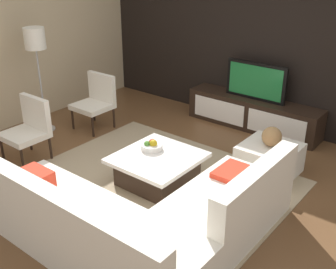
{
  "coord_description": "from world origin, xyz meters",
  "views": [
    {
      "loc": [
        2.84,
        -3.39,
        2.76
      ],
      "look_at": [
        -0.21,
        0.45,
        0.51
      ],
      "focal_mm": 44.7,
      "sensor_mm": 36.0,
      "label": 1
    }
  ],
  "objects": [
    {
      "name": "ground_plane",
      "position": [
        0.0,
        0.0,
        0.0
      ],
      "size": [
        14.0,
        14.0,
        0.0
      ],
      "primitive_type": "plane",
      "color": "brown"
    },
    {
      "name": "media_console",
      "position": [
        -0.0,
        2.4,
        0.25
      ],
      "size": [
        2.21,
        0.47,
        0.5
      ],
      "color": "black",
      "rests_on": "ground"
    },
    {
      "name": "floor_lamp",
      "position": [
        -2.58,
        0.25,
        1.37
      ],
      "size": [
        0.31,
        0.31,
        1.64
      ],
      "color": "#A5A5AA",
      "rests_on": "ground"
    },
    {
      "name": "feature_wall_back",
      "position": [
        0.0,
        2.7,
        1.4
      ],
      "size": [
        6.4,
        0.12,
        2.8
      ],
      "primitive_type": "cube",
      "color": "black",
      "rests_on": "ground"
    },
    {
      "name": "side_wall_left",
      "position": [
        -3.2,
        0.2,
        1.4
      ],
      "size": [
        0.12,
        5.2,
        2.8
      ],
      "primitive_type": "cube",
      "color": "#C6B28E",
      "rests_on": "ground"
    },
    {
      "name": "decorative_ball",
      "position": [
        0.88,
        1.2,
        0.53
      ],
      "size": [
        0.26,
        0.26,
        0.26
      ],
      "primitive_type": "sphere",
      "color": "#997247",
      "rests_on": "ottoman"
    },
    {
      "name": "television",
      "position": [
        0.0,
        2.4,
        0.8
      ],
      "size": [
        1.01,
        0.06,
        0.59
      ],
      "color": "black",
      "rests_on": "media_console"
    },
    {
      "name": "ottoman",
      "position": [
        0.88,
        1.2,
        0.2
      ],
      "size": [
        0.7,
        0.7,
        0.4
      ],
      "primitive_type": "cube",
      "color": "white",
      "rests_on": "ground"
    },
    {
      "name": "sectional_couch",
      "position": [
        0.52,
        -0.9,
        0.28
      ],
      "size": [
        2.5,
        2.31,
        0.83
      ],
      "color": "white",
      "rests_on": "ground"
    },
    {
      "name": "accent_chair_far",
      "position": [
        -2.02,
        0.87,
        0.49
      ],
      "size": [
        0.56,
        0.54,
        0.87
      ],
      "rotation": [
        0.0,
        0.0,
        0.13
      ],
      "color": "black",
      "rests_on": "ground"
    },
    {
      "name": "fruit_bowl",
      "position": [
        -0.28,
        0.2,
        0.43
      ],
      "size": [
        0.28,
        0.28,
        0.14
      ],
      "color": "silver",
      "rests_on": "coffee_table"
    },
    {
      "name": "coffee_table",
      "position": [
        -0.1,
        0.1,
        0.2
      ],
      "size": [
        0.95,
        0.99,
        0.38
      ],
      "color": "black",
      "rests_on": "ground"
    },
    {
      "name": "accent_chair_near",
      "position": [
        -1.91,
        -0.46,
        0.49
      ],
      "size": [
        0.56,
        0.53,
        0.87
      ],
      "rotation": [
        0.0,
        0.0,
        0.15
      ],
      "color": "black",
      "rests_on": "ground"
    },
    {
      "name": "area_rug",
      "position": [
        -0.1,
        0.0,
        0.01
      ],
      "size": [
        3.17,
        2.72,
        0.01
      ],
      "primitive_type": "cube",
      "color": "tan",
      "rests_on": "ground"
    }
  ]
}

